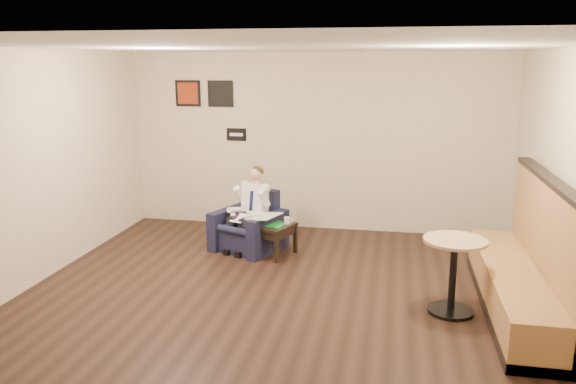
% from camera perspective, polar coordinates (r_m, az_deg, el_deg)
% --- Properties ---
extents(ground, '(6.00, 6.00, 0.00)m').
position_cam_1_polar(ground, '(6.45, -1.15, -11.13)').
color(ground, black).
rests_on(ground, ground).
extents(wall_back, '(6.00, 0.02, 2.80)m').
position_cam_1_polar(wall_back, '(8.93, 2.85, 5.04)').
color(wall_back, beige).
rests_on(wall_back, ground).
extents(wall_front, '(6.00, 0.02, 2.80)m').
position_cam_1_polar(wall_front, '(3.26, -12.51, -9.62)').
color(wall_front, beige).
rests_on(wall_front, ground).
extents(wall_left, '(0.02, 6.00, 2.80)m').
position_cam_1_polar(wall_left, '(7.25, -25.08, 1.96)').
color(wall_left, beige).
rests_on(wall_left, ground).
extents(ceiling, '(6.00, 6.00, 0.02)m').
position_cam_1_polar(ceiling, '(5.89, -1.28, 14.59)').
color(ceiling, white).
rests_on(ceiling, wall_back).
extents(seating_sign, '(0.32, 0.02, 0.20)m').
position_cam_1_polar(seating_sign, '(9.17, -5.26, 5.84)').
color(seating_sign, black).
rests_on(seating_sign, wall_back).
extents(art_print_left, '(0.42, 0.03, 0.42)m').
position_cam_1_polar(art_print_left, '(9.37, -10.12, 9.84)').
color(art_print_left, maroon).
rests_on(art_print_left, wall_back).
extents(art_print_right, '(0.42, 0.03, 0.42)m').
position_cam_1_polar(art_print_right, '(9.19, -6.87, 9.89)').
color(art_print_right, black).
rests_on(art_print_right, wall_back).
extents(armchair, '(1.11, 1.11, 0.83)m').
position_cam_1_polar(armchair, '(8.08, -4.05, -2.98)').
color(armchair, black).
rests_on(armchair, ground).
extents(seated_man, '(0.80, 0.95, 1.13)m').
position_cam_1_polar(seated_man, '(7.96, -4.54, -2.10)').
color(seated_man, white).
rests_on(seated_man, armchair).
extents(lap_papers, '(0.26, 0.32, 0.01)m').
position_cam_1_polar(lap_papers, '(7.91, -4.93, -2.65)').
color(lap_papers, white).
rests_on(lap_papers, seated_man).
extents(newspaper, '(0.49, 0.54, 0.01)m').
position_cam_1_polar(newspaper, '(7.77, -2.43, -2.47)').
color(newspaper, silver).
rests_on(newspaper, armchair).
extents(side_table, '(0.71, 0.71, 0.45)m').
position_cam_1_polar(side_table, '(7.88, -1.68, -4.82)').
color(side_table, black).
rests_on(side_table, ground).
extents(green_folder, '(0.51, 0.41, 0.01)m').
position_cam_1_polar(green_folder, '(7.81, -1.95, -3.21)').
color(green_folder, green).
rests_on(green_folder, side_table).
extents(coffee_mug, '(0.11, 0.11, 0.09)m').
position_cam_1_polar(coffee_mug, '(7.81, -0.11, -2.91)').
color(coffee_mug, white).
rests_on(coffee_mug, side_table).
extents(smartphone, '(0.16, 0.13, 0.01)m').
position_cam_1_polar(smartphone, '(7.92, -0.75, -3.00)').
color(smartphone, black).
rests_on(smartphone, side_table).
extents(banquette, '(0.67, 2.82, 1.44)m').
position_cam_1_polar(banquette, '(6.49, 22.49, -5.18)').
color(banquette, '#9B6B3C').
rests_on(banquette, ground).
extents(cafe_table, '(0.79, 0.79, 0.83)m').
position_cam_1_polar(cafe_table, '(6.31, 16.39, -8.20)').
color(cafe_table, tan).
rests_on(cafe_table, ground).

